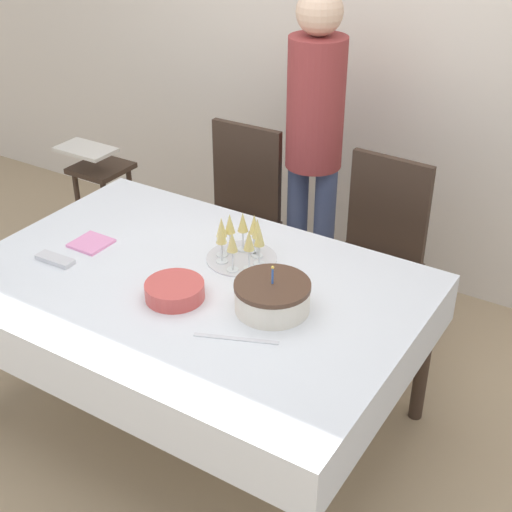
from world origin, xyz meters
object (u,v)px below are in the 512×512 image
at_px(champagne_tray, 241,239).
at_px(high_chair, 100,180).
at_px(dining_chair_far_right, 375,250).
at_px(birthday_cake, 272,296).
at_px(dining_chair_far_left, 236,210).
at_px(person_standing, 315,128).
at_px(plate_stack_main, 175,291).

distance_m(champagne_tray, high_chair, 1.61).
distance_m(dining_chair_far_right, birthday_cake, 0.95).
bearing_deg(dining_chair_far_left, person_standing, 26.58).
bearing_deg(dining_chair_far_left, dining_chair_far_right, -0.01).
distance_m(dining_chair_far_left, dining_chair_far_right, 0.79).
bearing_deg(person_standing, champagne_tray, -81.73).
bearing_deg(high_chair, plate_stack_main, -36.95).
relative_size(champagne_tray, plate_stack_main, 1.30).
height_order(plate_stack_main, person_standing, person_standing).
bearing_deg(plate_stack_main, person_standing, 93.07).
xyz_separation_m(champagne_tray, plate_stack_main, (-0.06, -0.37, -0.07)).
distance_m(champagne_tray, person_standing, 0.88).
xyz_separation_m(dining_chair_far_right, champagne_tray, (-0.31, -0.68, 0.29)).
xyz_separation_m(dining_chair_far_right, plate_stack_main, (-0.37, -1.04, 0.22)).
bearing_deg(champagne_tray, high_chair, 155.15).
xyz_separation_m(birthday_cake, champagne_tray, (-0.29, 0.24, 0.04)).
bearing_deg(dining_chair_far_left, birthday_cake, -50.08).
height_order(birthday_cake, high_chair, birthday_cake).
bearing_deg(dining_chair_far_left, plate_stack_main, -68.28).
bearing_deg(plate_stack_main, champagne_tray, 80.98).
xyz_separation_m(dining_chair_far_right, high_chair, (-1.74, -0.02, -0.05)).
bearing_deg(birthday_cake, person_standing, 110.82).
relative_size(dining_chair_far_left, high_chair, 1.36).
bearing_deg(high_chair, dining_chair_far_left, 0.98).
bearing_deg(birthday_cake, high_chair, 152.37).
height_order(dining_chair_far_left, high_chair, dining_chair_far_left).
bearing_deg(plate_stack_main, dining_chair_far_right, 70.34).
bearing_deg(high_chair, person_standing, 8.38).
height_order(dining_chair_far_left, dining_chair_far_right, same).
distance_m(plate_stack_main, person_standing, 1.25).
relative_size(dining_chair_far_right, plate_stack_main, 4.28).
height_order(birthday_cake, champagne_tray, birthday_cake).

